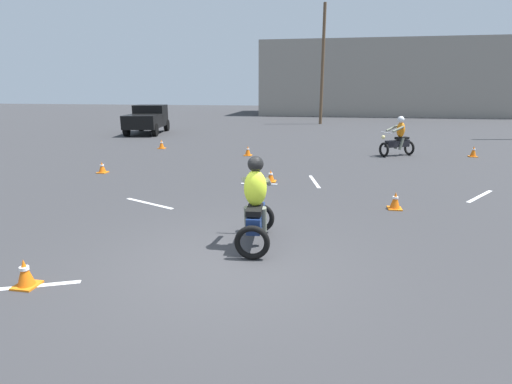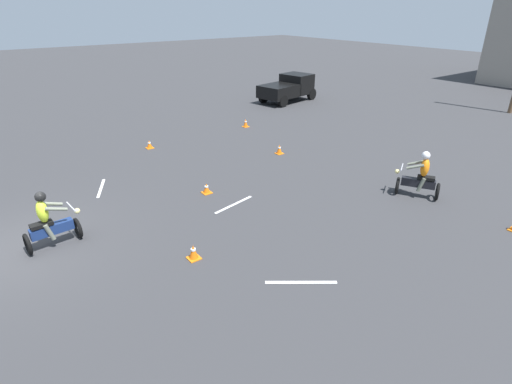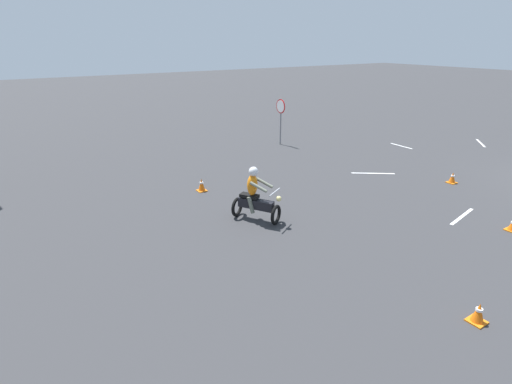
{
  "view_description": "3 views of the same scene",
  "coord_description": "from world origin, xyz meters",
  "px_view_note": "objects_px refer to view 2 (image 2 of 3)",
  "views": [
    {
      "loc": [
        1.53,
        -5.87,
        2.79
      ],
      "look_at": [
        0.35,
        0.86,
        1.0
      ],
      "focal_mm": 28.0,
      "sensor_mm": 36.0,
      "label": 1
    },
    {
      "loc": [
        11.2,
        -0.29,
        6.06
      ],
      "look_at": [
        2.43,
        6.25,
        0.9
      ],
      "focal_mm": 28.0,
      "sensor_mm": 36.0,
      "label": 2
    },
    {
      "loc": [
        -4.62,
        17.61,
        5.09
      ],
      "look_at": [
        4.51,
        11.63,
        0.9
      ],
      "focal_mm": 28.0,
      "sensor_mm": 36.0,
      "label": 3
    }
  ],
  "objects_px": {
    "traffic_cone_mid_left": "(246,123)",
    "pickup_truck": "(288,88)",
    "traffic_cone_far_center": "(279,149)",
    "traffic_cone_near_left": "(149,144)",
    "motorcycle_rider_foreground": "(49,223)",
    "motorcycle_rider_background": "(420,177)",
    "traffic_cone_far_right": "(193,252)",
    "traffic_cone_mid_center": "(207,188)"
  },
  "relations": [
    {
      "from": "traffic_cone_mid_left",
      "to": "pickup_truck",
      "type": "bearing_deg",
      "value": 119.76
    },
    {
      "from": "traffic_cone_mid_left",
      "to": "traffic_cone_far_center",
      "type": "relative_size",
      "value": 1.02
    },
    {
      "from": "traffic_cone_near_left",
      "to": "traffic_cone_mid_left",
      "type": "bearing_deg",
      "value": 92.47
    },
    {
      "from": "motorcycle_rider_foreground",
      "to": "traffic_cone_far_center",
      "type": "bearing_deg",
      "value": 97.69
    },
    {
      "from": "motorcycle_rider_foreground",
      "to": "traffic_cone_near_left",
      "type": "distance_m",
      "value": 8.3
    },
    {
      "from": "traffic_cone_mid_left",
      "to": "traffic_cone_far_center",
      "type": "height_order",
      "value": "traffic_cone_mid_left"
    },
    {
      "from": "motorcycle_rider_background",
      "to": "traffic_cone_near_left",
      "type": "xyz_separation_m",
      "value": [
        -10.41,
        -5.37,
        -0.54
      ]
    },
    {
      "from": "pickup_truck",
      "to": "traffic_cone_near_left",
      "type": "xyz_separation_m",
      "value": [
        3.68,
        -11.65,
        -0.74
      ]
    },
    {
      "from": "motorcycle_rider_foreground",
      "to": "traffic_cone_far_right",
      "type": "xyz_separation_m",
      "value": [
        2.86,
        2.8,
        -0.53
      ]
    },
    {
      "from": "motorcycle_rider_foreground",
      "to": "traffic_cone_mid_left",
      "type": "relative_size",
      "value": 3.85
    },
    {
      "from": "pickup_truck",
      "to": "traffic_cone_near_left",
      "type": "bearing_deg",
      "value": -82.07
    },
    {
      "from": "motorcycle_rider_foreground",
      "to": "motorcycle_rider_background",
      "type": "distance_m",
      "value": 11.6
    },
    {
      "from": "traffic_cone_far_center",
      "to": "traffic_cone_mid_center",
      "type": "bearing_deg",
      "value": -70.87
    },
    {
      "from": "motorcycle_rider_background",
      "to": "traffic_cone_mid_left",
      "type": "distance_m",
      "value": 10.67
    },
    {
      "from": "pickup_truck",
      "to": "traffic_cone_mid_center",
      "type": "height_order",
      "value": "pickup_truck"
    },
    {
      "from": "traffic_cone_far_right",
      "to": "traffic_cone_far_center",
      "type": "distance_m",
      "value": 8.55
    },
    {
      "from": "traffic_cone_near_left",
      "to": "traffic_cone_mid_center",
      "type": "bearing_deg",
      "value": -3.39
    },
    {
      "from": "traffic_cone_near_left",
      "to": "traffic_cone_mid_left",
      "type": "height_order",
      "value": "traffic_cone_mid_left"
    },
    {
      "from": "motorcycle_rider_background",
      "to": "traffic_cone_mid_center",
      "type": "height_order",
      "value": "motorcycle_rider_background"
    },
    {
      "from": "motorcycle_rider_background",
      "to": "traffic_cone_near_left",
      "type": "relative_size",
      "value": 4.38
    },
    {
      "from": "traffic_cone_mid_center",
      "to": "traffic_cone_far_right",
      "type": "height_order",
      "value": "traffic_cone_far_right"
    },
    {
      "from": "motorcycle_rider_background",
      "to": "traffic_cone_far_right",
      "type": "relative_size",
      "value": 3.99
    },
    {
      "from": "motorcycle_rider_background",
      "to": "traffic_cone_far_right",
      "type": "xyz_separation_m",
      "value": [
        -1.32,
        -8.03,
        -0.53
      ]
    },
    {
      "from": "traffic_cone_near_left",
      "to": "traffic_cone_mid_left",
      "type": "distance_m",
      "value": 5.64
    },
    {
      "from": "pickup_truck",
      "to": "traffic_cone_far_right",
      "type": "relative_size",
      "value": 10.57
    },
    {
      "from": "motorcycle_rider_foreground",
      "to": "traffic_cone_mid_left",
      "type": "bearing_deg",
      "value": 116.12
    },
    {
      "from": "traffic_cone_far_center",
      "to": "motorcycle_rider_background",
      "type": "bearing_deg",
      "value": 9.35
    },
    {
      "from": "pickup_truck",
      "to": "traffic_cone_far_center",
      "type": "bearing_deg",
      "value": -52.54
    },
    {
      "from": "motorcycle_rider_background",
      "to": "traffic_cone_far_center",
      "type": "distance_m",
      "value": 6.34
    },
    {
      "from": "pickup_truck",
      "to": "traffic_cone_far_right",
      "type": "xyz_separation_m",
      "value": [
        12.78,
        -14.31,
        -0.73
      ]
    },
    {
      "from": "motorcycle_rider_foreground",
      "to": "traffic_cone_mid_center",
      "type": "xyz_separation_m",
      "value": [
        -0.43,
        5.11,
        -0.55
      ]
    },
    {
      "from": "traffic_cone_near_left",
      "to": "traffic_cone_far_right",
      "type": "height_order",
      "value": "traffic_cone_far_right"
    },
    {
      "from": "motorcycle_rider_background",
      "to": "traffic_cone_mid_center",
      "type": "bearing_deg",
      "value": 111.01
    },
    {
      "from": "motorcycle_rider_background",
      "to": "pickup_truck",
      "type": "distance_m",
      "value": 15.44
    },
    {
      "from": "traffic_cone_far_center",
      "to": "traffic_cone_mid_left",
      "type": "bearing_deg",
      "value": 163.7
    },
    {
      "from": "motorcycle_rider_foreground",
      "to": "traffic_cone_far_right",
      "type": "relative_size",
      "value": 3.99
    },
    {
      "from": "traffic_cone_mid_center",
      "to": "traffic_cone_far_right",
      "type": "distance_m",
      "value": 4.03
    },
    {
      "from": "motorcycle_rider_background",
      "to": "pickup_truck",
      "type": "xyz_separation_m",
      "value": [
        -14.1,
        6.28,
        0.2
      ]
    },
    {
      "from": "pickup_truck",
      "to": "traffic_cone_mid_left",
      "type": "xyz_separation_m",
      "value": [
        3.44,
        -6.02,
        -0.72
      ]
    },
    {
      "from": "pickup_truck",
      "to": "traffic_cone_far_center",
      "type": "relative_size",
      "value": 10.42
    },
    {
      "from": "motorcycle_rider_foreground",
      "to": "traffic_cone_near_left",
      "type": "height_order",
      "value": "motorcycle_rider_foreground"
    },
    {
      "from": "traffic_cone_far_right",
      "to": "traffic_cone_mid_left",
      "type": "bearing_deg",
      "value": 138.39
    }
  ]
}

